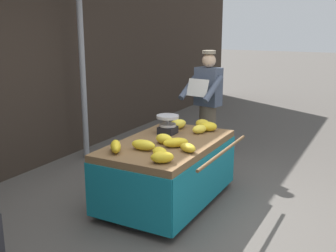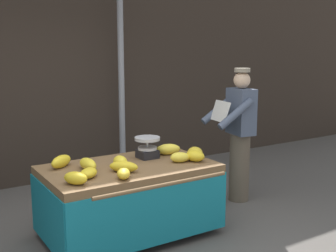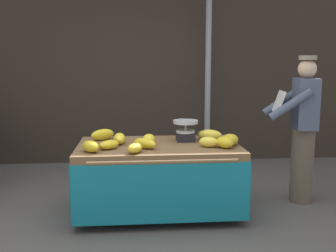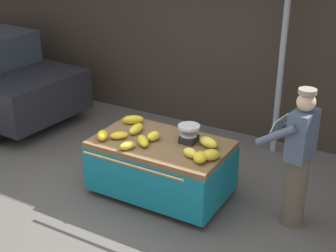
{
  "view_description": "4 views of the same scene",
  "coord_description": "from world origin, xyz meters",
  "px_view_note": "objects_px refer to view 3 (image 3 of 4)",
  "views": [
    {
      "loc": [
        -3.73,
        -1.75,
        2.09
      ],
      "look_at": [
        0.35,
        0.44,
        0.93
      ],
      "focal_mm": 43.53,
      "sensor_mm": 36.0,
      "label": 1
    },
    {
      "loc": [
        -1.67,
        -3.42,
        1.95
      ],
      "look_at": [
        0.82,
        0.51,
        1.11
      ],
      "focal_mm": 45.8,
      "sensor_mm": 36.0,
      "label": 2
    },
    {
      "loc": [
        0.01,
        -3.83,
        1.65
      ],
      "look_at": [
        0.39,
        0.5,
        0.95
      ],
      "focal_mm": 43.03,
      "sensor_mm": 36.0,
      "label": 3
    },
    {
      "loc": [
        3.07,
        -4.3,
        3.44
      ],
      "look_at": [
        0.44,
        0.31,
        1.06
      ],
      "focal_mm": 51.09,
      "sensor_mm": 36.0,
      "label": 4
    }
  ],
  "objects_px": {
    "weighing_scale": "(185,131)",
    "vendor_person": "(303,129)",
    "banana_bunch_2": "(230,140)",
    "banana_bunch_10": "(149,139)",
    "banana_bunch_5": "(91,146)",
    "banana_bunch_8": "(119,139)",
    "banana_bunch_1": "(109,145)",
    "street_pole": "(208,70)",
    "banana_cart": "(159,163)",
    "banana_bunch_3": "(135,148)",
    "banana_bunch_9": "(209,142)",
    "banana_bunch_0": "(103,135)",
    "banana_bunch_6": "(145,143)",
    "banana_bunch_7": "(225,142)",
    "banana_bunch_4": "(210,135)"
  },
  "relations": [
    {
      "from": "banana_bunch_9",
      "to": "banana_bunch_10",
      "type": "relative_size",
      "value": 0.99
    },
    {
      "from": "weighing_scale",
      "to": "banana_bunch_5",
      "type": "bearing_deg",
      "value": -154.52
    },
    {
      "from": "banana_bunch_0",
      "to": "banana_cart",
      "type": "bearing_deg",
      "value": -25.64
    },
    {
      "from": "banana_bunch_6",
      "to": "vendor_person",
      "type": "bearing_deg",
      "value": 12.25
    },
    {
      "from": "street_pole",
      "to": "weighing_scale",
      "type": "xyz_separation_m",
      "value": [
        -0.58,
        -1.8,
        -0.64
      ]
    },
    {
      "from": "banana_bunch_7",
      "to": "banana_bunch_10",
      "type": "bearing_deg",
      "value": 163.9
    },
    {
      "from": "banana_cart",
      "to": "banana_bunch_6",
      "type": "height_order",
      "value": "banana_bunch_6"
    },
    {
      "from": "banana_bunch_9",
      "to": "banana_bunch_10",
      "type": "xyz_separation_m",
      "value": [
        -0.62,
        0.17,
        0.0
      ]
    },
    {
      "from": "street_pole",
      "to": "banana_bunch_1",
      "type": "relative_size",
      "value": 13.12
    },
    {
      "from": "street_pole",
      "to": "banana_cart",
      "type": "distance_m",
      "value": 2.36
    },
    {
      "from": "weighing_scale",
      "to": "vendor_person",
      "type": "relative_size",
      "value": 0.16
    },
    {
      "from": "banana_cart",
      "to": "banana_bunch_8",
      "type": "xyz_separation_m",
      "value": [
        -0.42,
        0.07,
        0.27
      ]
    },
    {
      "from": "banana_bunch_1",
      "to": "banana_bunch_10",
      "type": "xyz_separation_m",
      "value": [
        0.41,
        0.18,
        0.01
      ]
    },
    {
      "from": "street_pole",
      "to": "banana_bunch_8",
      "type": "xyz_separation_m",
      "value": [
        -1.31,
        -1.89,
        -0.7
      ]
    },
    {
      "from": "banana_bunch_1",
      "to": "banana_bunch_5",
      "type": "xyz_separation_m",
      "value": [
        -0.17,
        -0.12,
        0.01
      ]
    },
    {
      "from": "banana_cart",
      "to": "vendor_person",
      "type": "bearing_deg",
      "value": 7.19
    },
    {
      "from": "banana_bunch_5",
      "to": "banana_bunch_9",
      "type": "bearing_deg",
      "value": 6.36
    },
    {
      "from": "banana_bunch_8",
      "to": "banana_bunch_10",
      "type": "relative_size",
      "value": 1.38
    },
    {
      "from": "banana_bunch_3",
      "to": "banana_bunch_9",
      "type": "relative_size",
      "value": 1.06
    },
    {
      "from": "banana_bunch_1",
      "to": "vendor_person",
      "type": "distance_m",
      "value": 2.24
    },
    {
      "from": "banana_bunch_1",
      "to": "banana_bunch_6",
      "type": "bearing_deg",
      "value": 0.09
    },
    {
      "from": "banana_bunch_8",
      "to": "vendor_person",
      "type": "xyz_separation_m",
      "value": [
        2.11,
        0.14,
        0.05
      ]
    },
    {
      "from": "weighing_scale",
      "to": "banana_bunch_10",
      "type": "relative_size",
      "value": 1.36
    },
    {
      "from": "banana_bunch_0",
      "to": "banana_bunch_3",
      "type": "distance_m",
      "value": 0.77
    },
    {
      "from": "banana_bunch_5",
      "to": "banana_bunch_8",
      "type": "bearing_deg",
      "value": 54.9
    },
    {
      "from": "banana_cart",
      "to": "banana_bunch_5",
      "type": "relative_size",
      "value": 7.61
    },
    {
      "from": "street_pole",
      "to": "banana_cart",
      "type": "height_order",
      "value": "street_pole"
    },
    {
      "from": "banana_bunch_4",
      "to": "banana_bunch_6",
      "type": "xyz_separation_m",
      "value": [
        -0.74,
        -0.35,
        -0.01
      ]
    },
    {
      "from": "street_pole",
      "to": "banana_bunch_0",
      "type": "relative_size",
      "value": 10.45
    },
    {
      "from": "banana_bunch_1",
      "to": "banana_bunch_9",
      "type": "bearing_deg",
      "value": 0.5
    },
    {
      "from": "vendor_person",
      "to": "banana_cart",
      "type": "bearing_deg",
      "value": -172.81
    },
    {
      "from": "banana_bunch_4",
      "to": "banana_bunch_8",
      "type": "height_order",
      "value": "banana_bunch_4"
    },
    {
      "from": "banana_bunch_2",
      "to": "banana_bunch_8",
      "type": "relative_size",
      "value": 0.79
    },
    {
      "from": "banana_bunch_6",
      "to": "street_pole",
      "type": "bearing_deg",
      "value": 64.09
    },
    {
      "from": "banana_bunch_2",
      "to": "banana_bunch_10",
      "type": "height_order",
      "value": "banana_bunch_2"
    },
    {
      "from": "banana_bunch_2",
      "to": "banana_bunch_10",
      "type": "bearing_deg",
      "value": 172.8
    },
    {
      "from": "vendor_person",
      "to": "banana_bunch_5",
      "type": "bearing_deg",
      "value": -167.54
    },
    {
      "from": "banana_bunch_8",
      "to": "vendor_person",
      "type": "height_order",
      "value": "vendor_person"
    },
    {
      "from": "banana_bunch_9",
      "to": "banana_bunch_0",
      "type": "bearing_deg",
      "value": 157.25
    },
    {
      "from": "banana_bunch_2",
      "to": "banana_cart",
      "type": "bearing_deg",
      "value": 171.0
    },
    {
      "from": "banana_bunch_1",
      "to": "banana_bunch_2",
      "type": "height_order",
      "value": "banana_bunch_2"
    },
    {
      "from": "banana_bunch_8",
      "to": "banana_bunch_7",
      "type": "bearing_deg",
      "value": -15.62
    },
    {
      "from": "weighing_scale",
      "to": "vendor_person",
      "type": "height_order",
      "value": "vendor_person"
    },
    {
      "from": "banana_bunch_2",
      "to": "banana_bunch_5",
      "type": "distance_m",
      "value": 1.45
    },
    {
      "from": "banana_bunch_1",
      "to": "banana_bunch_6",
      "type": "distance_m",
      "value": 0.36
    },
    {
      "from": "banana_bunch_5",
      "to": "banana_bunch_7",
      "type": "height_order",
      "value": "banana_bunch_7"
    },
    {
      "from": "banana_bunch_5",
      "to": "banana_bunch_9",
      "type": "relative_size",
      "value": 1.13
    },
    {
      "from": "banana_bunch_7",
      "to": "vendor_person",
      "type": "bearing_deg",
      "value": 23.77
    },
    {
      "from": "banana_bunch_1",
      "to": "banana_bunch_2",
      "type": "distance_m",
      "value": 1.27
    },
    {
      "from": "banana_bunch_1",
      "to": "vendor_person",
      "type": "relative_size",
      "value": 0.14
    }
  ]
}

